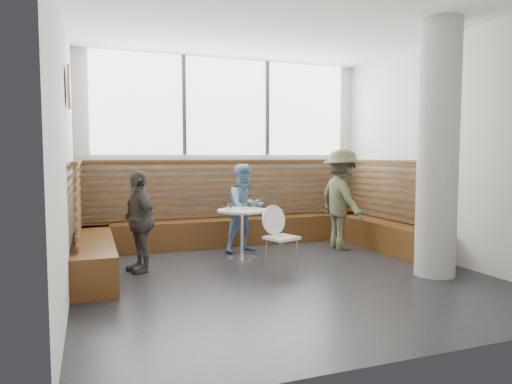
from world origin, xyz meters
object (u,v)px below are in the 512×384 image
object	(u,v)px
cafe_table	(242,224)
child_back	(245,208)
concrete_column	(438,150)
child_left	(139,221)
cafe_chair	(280,231)
adult_man	(342,199)

from	to	relation	value
cafe_table	child_back	distance (m)	0.57
cafe_table	child_back	bearing A→B (deg)	65.94
concrete_column	child_left	bearing A→B (deg)	156.79
cafe_chair	cafe_table	bearing A→B (deg)	100.49
concrete_column	adult_man	bearing A→B (deg)	97.82
cafe_chair	adult_man	world-z (taller)	adult_man
concrete_column	cafe_table	distance (m)	2.86
cafe_chair	child_left	xyz separation A→B (m)	(-1.84, 0.42, 0.18)
adult_man	child_back	distance (m)	1.59
concrete_column	adult_man	xyz separation A→B (m)	(-0.26, 1.88, -0.78)
cafe_table	child_back	world-z (taller)	child_back
concrete_column	child_left	size ratio (longest dim) A/B	2.40
cafe_chair	adult_man	distance (m)	1.66
concrete_column	child_back	bearing A→B (deg)	129.50
concrete_column	child_back	distance (m)	2.99
child_back	child_left	xyz separation A→B (m)	(-1.71, -0.69, -0.03)
cafe_table	concrete_column	bearing A→B (deg)	-39.97
cafe_table	adult_man	xyz separation A→B (m)	(1.78, 0.17, 0.29)
adult_man	child_left	bearing A→B (deg)	96.08
cafe_table	cafe_chair	bearing A→B (deg)	-60.51
cafe_table	adult_man	distance (m)	1.81
cafe_chair	child_back	xyz separation A→B (m)	(-0.13, 1.11, 0.21)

